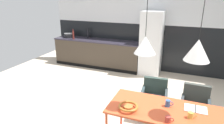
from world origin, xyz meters
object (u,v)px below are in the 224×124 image
object	(u,v)px
refrigerator_column	(151,44)
mug_tall_blue	(168,103)
cooking_pot	(68,35)
pendant_lamp_over_table_far	(198,50)
bottle_spice_small	(88,34)
mug_white_ceramic	(191,115)
mug_wide_latte	(168,119)
bottle_wine_green	(73,35)
dining_table	(164,112)
armchair_far_side	(155,93)
armchair_near_window	(195,102)
pendant_lamp_over_table_near	(145,45)
open_book	(196,109)
fruit_bowl	(128,107)

from	to	relation	value
refrigerator_column	mug_tall_blue	bearing A→B (deg)	-74.55
cooking_pot	pendant_lamp_over_table_far	bearing A→B (deg)	-38.15
cooking_pot	bottle_spice_small	world-z (taller)	bottle_spice_small
mug_white_ceramic	cooking_pot	size ratio (longest dim) A/B	0.42
mug_wide_latte	mug_tall_blue	size ratio (longest dim) A/B	0.99
bottle_wine_green	bottle_spice_small	size ratio (longest dim) A/B	1.04
bottle_wine_green	bottle_spice_small	xyz separation A→B (m)	(0.36, 0.35, -0.01)
dining_table	cooking_pot	world-z (taller)	cooking_pot
armchair_far_side	refrigerator_column	bearing A→B (deg)	-81.88
dining_table	bottle_wine_green	world-z (taller)	bottle_wine_green
armchair_near_window	pendant_lamp_over_table_far	bearing A→B (deg)	83.20
mug_wide_latte	pendant_lamp_over_table_near	size ratio (longest dim) A/B	0.09
bottle_wine_green	pendant_lamp_over_table_near	xyz separation A→B (m)	(3.03, -2.98, 0.64)
open_book	bottle_spice_small	distance (m)	4.64
mug_tall_blue	bottle_wine_green	size ratio (longest dim) A/B	0.36
open_book	dining_table	bearing A→B (deg)	-158.67
pendant_lamp_over_table_far	bottle_wine_green	bearing A→B (deg)	141.14
fruit_bowl	pendant_lamp_over_table_far	world-z (taller)	pendant_lamp_over_table_far
open_book	cooking_pot	size ratio (longest dim) A/B	1.14
dining_table	mug_white_ceramic	distance (m)	0.38
armchair_near_window	mug_wide_latte	xyz separation A→B (m)	(-0.37, -1.13, 0.30)
cooking_pot	bottle_wine_green	xyz separation A→B (m)	(0.31, -0.17, 0.06)
mug_white_ceramic	cooking_pot	bearing A→B (deg)	141.62
open_book	pendant_lamp_over_table_near	size ratio (longest dim) A/B	0.24
dining_table	armchair_far_side	world-z (taller)	armchair_far_side
bottle_spice_small	mug_tall_blue	bearing A→B (deg)	-46.37
bottle_spice_small	pendant_lamp_over_table_far	xyz separation A→B (m)	(3.33, -3.32, 0.64)
mug_wide_latte	pendant_lamp_over_table_far	bearing A→B (deg)	46.58
cooking_pot	armchair_far_side	bearing A→B (deg)	-33.24
armchair_far_side	mug_white_ceramic	world-z (taller)	mug_white_ceramic
fruit_bowl	mug_white_ceramic	distance (m)	0.85
fruit_bowl	mug_tall_blue	distance (m)	0.60
dining_table	pendant_lamp_over_table_near	world-z (taller)	pendant_lamp_over_table_near
dining_table	mug_white_ceramic	world-z (taller)	mug_white_ceramic
mug_tall_blue	bottle_wine_green	bearing A→B (deg)	140.15
bottle_spice_small	fruit_bowl	bearing A→B (deg)	-54.16
refrigerator_column	armchair_far_side	world-z (taller)	refrigerator_column
armchair_near_window	fruit_bowl	distance (m)	1.44
refrigerator_column	fruit_bowl	distance (m)	3.34
bottle_wine_green	pendant_lamp_over_table_near	bearing A→B (deg)	-44.47
cooking_pot	pendant_lamp_over_table_far	size ratio (longest dim) A/B	0.21
refrigerator_column	mug_wide_latte	distance (m)	3.53
armchair_far_side	armchair_near_window	bearing A→B (deg)	172.38
dining_table	pendant_lamp_over_table_near	distance (m)	1.04
mug_white_ceramic	pendant_lamp_over_table_far	size ratio (longest dim) A/B	0.09
refrigerator_column	open_book	distance (m)	3.21
mug_white_ceramic	cooking_pot	xyz separation A→B (m)	(-4.02, 3.19, 0.19)
armchair_near_window	open_book	size ratio (longest dim) A/B	2.52
mug_tall_blue	cooking_pot	bearing A→B (deg)	140.98
open_book	pendant_lamp_over_table_far	bearing A→B (deg)	-116.47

